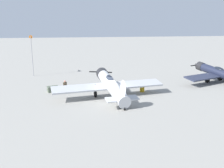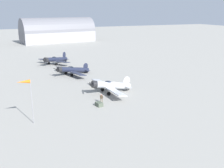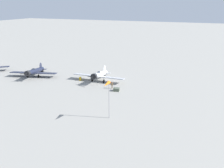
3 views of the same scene
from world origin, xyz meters
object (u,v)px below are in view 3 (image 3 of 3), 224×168
equipment_crate (116,89)px  fuel_drum (80,79)px  airplane_foreground (99,75)px  ground_crew_mechanic (112,84)px  airplane_mid_apron (34,71)px  windsock_mast (107,86)px

equipment_crate → fuel_drum: size_ratio=1.74×
airplane_foreground → ground_crew_mechanic: 6.18m
airplane_foreground → airplane_mid_apron: airplane_foreground is taller
ground_crew_mechanic → windsock_mast: 15.05m
airplane_foreground → airplane_mid_apron: size_ratio=1.06×
airplane_foreground → equipment_crate: size_ratio=8.81×
equipment_crate → ground_crew_mechanic: bearing=54.8°
airplane_mid_apron → windsock_mast: windsock_mast is taller
airplane_foreground → equipment_crate: (-4.75, -6.35, -1.22)m
ground_crew_mechanic → fuel_drum: size_ratio=1.85×
airplane_foreground → fuel_drum: bearing=-73.5°
equipment_crate → fuel_drum: bearing=74.0°
fuel_drum → windsock_mast: (-15.56, -13.82, 5.80)m
airplane_foreground → windsock_mast: 20.01m
airplane_foreground → equipment_crate: 8.03m
ground_crew_mechanic → fuel_drum: ground_crew_mechanic is taller
airplane_mid_apron → ground_crew_mechanic: (-0.63, -22.74, -0.39)m
ground_crew_mechanic → equipment_crate: ground_crew_mechanic is taller
airplane_mid_apron → ground_crew_mechanic: airplane_mid_apron is taller
ground_crew_mechanic → fuel_drum: (2.12, 9.54, -0.54)m
ground_crew_mechanic → fuel_drum: 9.79m
fuel_drum → windsock_mast: bearing=-138.4°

